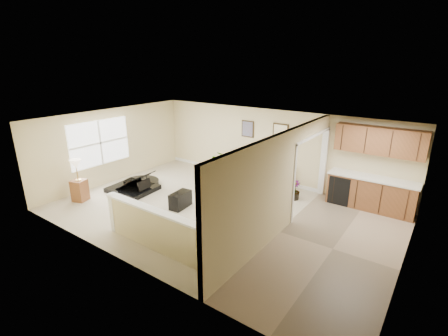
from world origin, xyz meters
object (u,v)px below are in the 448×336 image
Objects in this scene: piano_bench at (180,200)px; accent_table at (239,167)px; loveseat at (268,175)px; piano at (134,173)px; lamp_stand at (79,183)px; small_plant at (294,191)px; palm_plant at (227,166)px.

piano_bench is 0.87× the size of accent_table.
accent_table is (-1.04, -0.21, 0.15)m from loveseat.
lamp_stand is (-0.63, -1.54, -0.00)m from piano.
lamp_stand is (-2.94, -4.20, 0.04)m from accent_table.
accent_table is 1.33× the size of small_plant.
piano is at bearing -153.35° from small_plant.
small_plant is 0.46× the size of lamp_stand.
piano_bench is 0.61× the size of palm_plant.
accent_table is 5.13m from lamp_stand.
piano reaches higher than small_plant.
loveseat is 2.11× the size of accent_table.
piano_bench is (2.15, -0.16, -0.32)m from piano.
accent_table is at bearing 170.48° from small_plant.
palm_plant is 0.86× the size of lamp_stand.
piano_bench is at bearing -134.50° from small_plant.
piano is 1.37× the size of lamp_stand.
loveseat is at bearing 68.26° from piano_bench.
small_plant is (2.40, 2.44, 0.02)m from piano_bench.
small_plant is (4.55, 2.28, -0.30)m from piano.
piano is 2.18m from piano_bench.
palm_plant reaches higher than accent_table.
palm_plant is (-0.33, -0.29, 0.04)m from accent_table.
small_plant is at bearing -9.52° from accent_table.
small_plant is at bearing 21.82° from piano.
piano is 3.52m from accent_table.
piano reaches higher than lamp_stand.
piano_bench is 3.12m from lamp_stand.
palm_plant is (-0.16, 2.53, 0.32)m from piano_bench.
lamp_stand is at bearing -153.53° from piano_bench.
lamp_stand reaches higher than loveseat.
loveseat is at bearing 35.67° from piano.
piano_bench is 2.55m from palm_plant.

